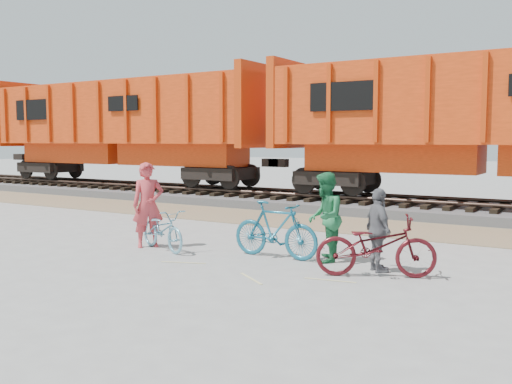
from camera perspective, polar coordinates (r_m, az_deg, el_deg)
ground at (r=11.27m, az=-0.70°, el=-6.92°), size 120.00×120.00×0.00m
gravel_strip at (r=16.11m, az=9.83°, el=-3.30°), size 120.00×3.00×0.02m
ballast_bed at (r=19.36m, az=13.68°, el=-1.53°), size 120.00×4.00×0.30m
track at (r=19.33m, az=13.70°, el=-0.58°), size 120.00×2.60×0.24m
hopper_car_left at (r=25.64m, az=-12.89°, el=6.48°), size 14.00×3.13×4.65m
hopper_car_center at (r=18.56m, az=22.65°, el=6.77°), size 14.00×3.13×4.65m
bicycle_blue at (r=12.48m, az=-9.31°, el=-3.73°), size 1.80×1.16×0.89m
bicycle_teal at (r=11.48m, az=1.94°, el=-3.78°), size 1.91×0.55×1.15m
bicycle_maroon at (r=10.11m, az=11.89°, el=-5.31°), size 2.17×1.51×1.08m
person_solo at (r=12.82m, az=-10.74°, el=-1.28°), size 0.79×0.81×1.88m
person_man at (r=11.16m, az=6.92°, el=-2.51°), size 0.92×1.03×1.75m
person_woman at (r=10.48m, az=12.14°, el=-3.75°), size 0.88×0.90×1.51m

